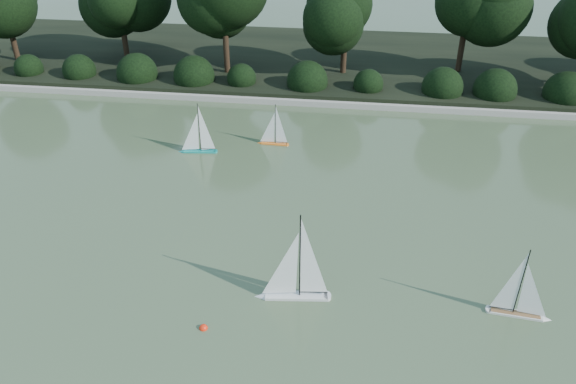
{
  "coord_description": "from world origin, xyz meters",
  "views": [
    {
      "loc": [
        1.63,
        -7.61,
        6.78
      ],
      "look_at": [
        0.28,
        2.42,
        0.7
      ],
      "focal_mm": 35.0,
      "sensor_mm": 36.0,
      "label": 1
    }
  ],
  "objects_px": {
    "sailboat_white_b": "(523,305)",
    "sailboat_orange": "(272,138)",
    "sailboat_white_a": "(291,284)",
    "sailboat_teal": "(196,144)",
    "race_buoy": "(203,328)"
  },
  "relations": [
    {
      "from": "sailboat_teal",
      "to": "sailboat_white_b",
      "type": "bearing_deg",
      "value": -36.32
    },
    {
      "from": "sailboat_teal",
      "to": "sailboat_white_a",
      "type": "bearing_deg",
      "value": -58.92
    },
    {
      "from": "sailboat_white_a",
      "to": "sailboat_orange",
      "type": "bearing_deg",
      "value": 102.15
    },
    {
      "from": "sailboat_teal",
      "to": "race_buoy",
      "type": "distance_m",
      "value": 6.6
    },
    {
      "from": "sailboat_white_b",
      "to": "race_buoy",
      "type": "xyz_separation_m",
      "value": [
        -5.32,
        -1.03,
        -0.23
      ]
    },
    {
      "from": "sailboat_white_b",
      "to": "sailboat_orange",
      "type": "xyz_separation_m",
      "value": [
        -5.28,
        6.03,
        -0.04
      ]
    },
    {
      "from": "race_buoy",
      "to": "sailboat_white_b",
      "type": "bearing_deg",
      "value": 10.93
    },
    {
      "from": "sailboat_white_a",
      "to": "sailboat_teal",
      "type": "relative_size",
      "value": 1.3
    },
    {
      "from": "sailboat_teal",
      "to": "sailboat_orange",
      "type": "bearing_deg",
      "value": 21.18
    },
    {
      "from": "sailboat_white_a",
      "to": "sailboat_white_b",
      "type": "bearing_deg",
      "value": 0.9
    },
    {
      "from": "sailboat_white_b",
      "to": "race_buoy",
      "type": "distance_m",
      "value": 5.42
    },
    {
      "from": "sailboat_white_a",
      "to": "sailboat_teal",
      "type": "distance_m",
      "value": 6.25
    },
    {
      "from": "sailboat_white_b",
      "to": "race_buoy",
      "type": "relative_size",
      "value": 10.35
    },
    {
      "from": "sailboat_white_b",
      "to": "sailboat_orange",
      "type": "distance_m",
      "value": 8.02
    },
    {
      "from": "sailboat_orange",
      "to": "sailboat_white_b",
      "type": "bearing_deg",
      "value": -48.79
    }
  ]
}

